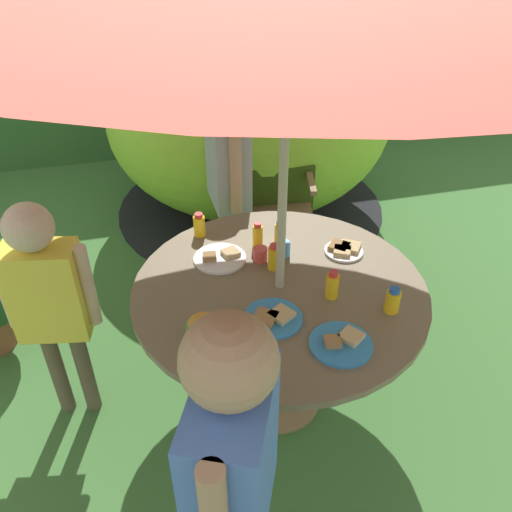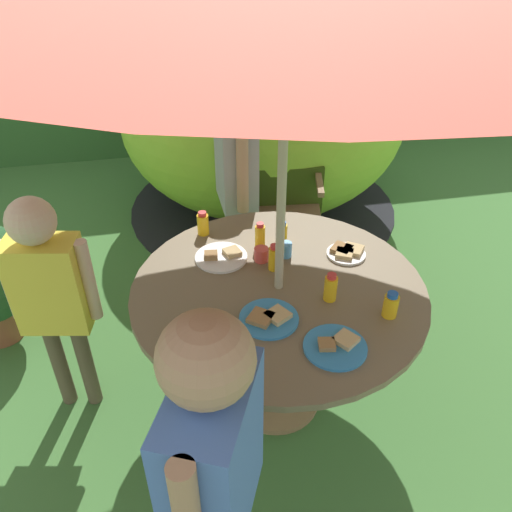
# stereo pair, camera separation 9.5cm
# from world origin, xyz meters

# --- Properties ---
(ground_plane) EXTENTS (10.00, 10.00, 0.02)m
(ground_plane) POSITION_xyz_m (0.00, 0.00, -0.01)
(ground_plane) COLOR #3D6B33
(hedge_backdrop) EXTENTS (9.00, 0.70, 1.61)m
(hedge_backdrop) POSITION_xyz_m (0.00, 3.44, 0.80)
(hedge_backdrop) COLOR #33602D
(hedge_backdrop) RESTS_ON ground_plane
(garden_table) EXTENTS (1.26, 1.26, 0.73)m
(garden_table) POSITION_xyz_m (0.00, 0.00, 0.57)
(garden_table) COLOR #93704C
(garden_table) RESTS_ON ground_plane
(wooden_chair) EXTENTS (0.63, 0.58, 1.07)m
(wooden_chair) POSITION_xyz_m (0.27, 1.18, 0.60)
(wooden_chair) COLOR brown
(wooden_chair) RESTS_ON ground_plane
(dome_tent) EXTENTS (2.34, 2.34, 1.47)m
(dome_tent) POSITION_xyz_m (0.35, 1.94, 0.73)
(dome_tent) COLOR #8CC633
(dome_tent) RESTS_ON ground_plane
(child_in_grey_shirt) EXTENTS (0.23, 0.45, 1.34)m
(child_in_grey_shirt) POSITION_xyz_m (-0.02, 0.97, 0.86)
(child_in_grey_shirt) COLOR navy
(child_in_grey_shirt) RESTS_ON ground_plane
(child_in_yellow_shirt) EXTENTS (0.39, 0.22, 1.16)m
(child_in_yellow_shirt) POSITION_xyz_m (-0.96, 0.19, 0.74)
(child_in_yellow_shirt) COLOR brown
(child_in_yellow_shirt) RESTS_ON ground_plane
(child_in_blue_shirt) EXTENTS (0.32, 0.43, 1.37)m
(child_in_blue_shirt) POSITION_xyz_m (-0.39, -0.85, 0.87)
(child_in_blue_shirt) COLOR brown
(child_in_blue_shirt) RESTS_ON ground_plane
(snack_bowl) EXTENTS (0.14, 0.14, 0.08)m
(snack_bowl) POSITION_xyz_m (-0.36, -0.21, 0.76)
(snack_bowl) COLOR #66B259
(snack_bowl) RESTS_ON garden_table
(plate_center_front) EXTENTS (0.18, 0.18, 0.03)m
(plate_center_front) POSITION_xyz_m (0.36, 0.17, 0.74)
(plate_center_front) COLOR white
(plate_center_front) RESTS_ON garden_table
(plate_near_left) EXTENTS (0.24, 0.24, 0.03)m
(plate_near_left) POSITION_xyz_m (-0.21, 0.25, 0.74)
(plate_near_left) COLOR white
(plate_near_left) RESTS_ON garden_table
(plate_mid_right) EXTENTS (0.24, 0.24, 0.03)m
(plate_mid_right) POSITION_xyz_m (0.12, -0.39, 0.74)
(plate_mid_right) COLOR #338CD8
(plate_mid_right) RESTS_ON garden_table
(plate_near_right) EXTENTS (0.24, 0.24, 0.03)m
(plate_near_right) POSITION_xyz_m (-0.09, -0.20, 0.74)
(plate_near_right) COLOR #338CD8
(plate_near_right) RESTS_ON garden_table
(juice_bottle_far_left) EXTENTS (0.05, 0.05, 0.13)m
(juice_bottle_far_left) POSITION_xyz_m (0.19, -0.12, 0.79)
(juice_bottle_far_left) COLOR yellow
(juice_bottle_far_left) RESTS_ON garden_table
(juice_bottle_far_right) EXTENTS (0.06, 0.06, 0.12)m
(juice_bottle_far_right) POSITION_xyz_m (-0.27, 0.48, 0.78)
(juice_bottle_far_right) COLOR yellow
(juice_bottle_far_right) RESTS_ON garden_table
(juice_bottle_center_back) EXTENTS (0.06, 0.06, 0.11)m
(juice_bottle_center_back) POSITION_xyz_m (0.39, -0.26, 0.78)
(juice_bottle_center_back) COLOR yellow
(juice_bottle_center_back) RESTS_ON garden_table
(juice_bottle_mid_left) EXTENTS (0.05, 0.05, 0.13)m
(juice_bottle_mid_left) POSITION_xyz_m (0.01, 0.13, 0.79)
(juice_bottle_mid_left) COLOR yellow
(juice_bottle_mid_left) RESTS_ON garden_table
(juice_bottle_front_edge) EXTENTS (0.05, 0.05, 0.13)m
(juice_bottle_front_edge) POSITION_xyz_m (-0.02, 0.31, 0.79)
(juice_bottle_front_edge) COLOR yellow
(juice_bottle_front_edge) RESTS_ON garden_table
(juice_bottle_back_edge) EXTENTS (0.05, 0.05, 0.12)m
(juice_bottle_back_edge) POSITION_xyz_m (0.09, 0.31, 0.78)
(juice_bottle_back_edge) COLOR yellow
(juice_bottle_back_edge) RESTS_ON garden_table
(cup_near) EXTENTS (0.07, 0.07, 0.06)m
(cup_near) POSITION_xyz_m (-0.03, 0.20, 0.76)
(cup_near) COLOR #E04C47
(cup_near) RESTS_ON garden_table
(cup_far) EXTENTS (0.06, 0.06, 0.07)m
(cup_far) POSITION_xyz_m (0.08, 0.21, 0.76)
(cup_far) COLOR #4C99D8
(cup_far) RESTS_ON garden_table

